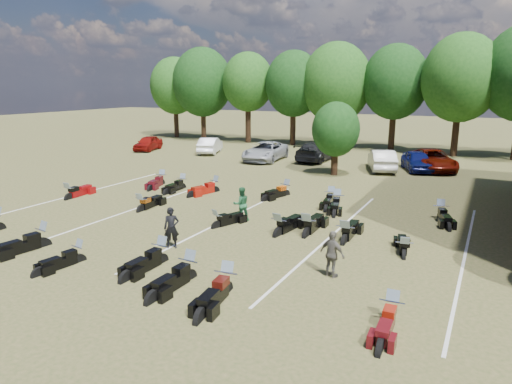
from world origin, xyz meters
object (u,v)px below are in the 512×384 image
Objects in this scene: car_0 at (148,143)px; motorcycle_0 at (43,247)px; motorcycle_3 at (161,263)px; person_green at (241,204)px; person_grey at (332,254)px; car_4 at (417,161)px; motorcycle_14 at (162,185)px; motorcycle_7 at (69,199)px; person_black at (171,228)px.

car_0 is 26.09m from motorcycle_0.
person_green is at bearing 90.55° from motorcycle_3.
motorcycle_3 is at bearing 45.28° from person_green.
person_grey is 10.99m from motorcycle_0.
person_green is (-5.12, -16.48, 0.07)m from car_4.
car_4 is at bearing -70.75° from person_grey.
car_4 is 2.70× the size of person_grey.
car_0 is 31.42m from person_grey.
car_4 is 1.73× the size of motorcycle_0.
person_green is 6.95m from person_grey.
motorcycle_14 is at bearing -72.97° from person_green.
car_4 reaches higher than motorcycle_14.
car_0 is 0.94× the size of car_4.
motorcycle_0 reaches higher than motorcycle_7.
motorcycle_0 is (13.79, -22.14, -0.67)m from car_0.
car_0 is at bearing 129.33° from motorcycle_0.
motorcycle_0 is 1.04× the size of motorcycle_7.
person_grey is at bearing -111.21° from car_4.
motorcycle_14 is (2.07, 5.22, 0.00)m from motorcycle_7.
motorcycle_14 is at bearing 113.10° from motorcycle_0.
motorcycle_14 is at bearing -116.60° from motorcycle_7.
motorcycle_0 is at bearing 170.72° from person_black.
motorcycle_7 is at bearing 155.14° from motorcycle_3.
motorcycle_0 is 1.05× the size of motorcycle_14.
person_green is at bearing 59.58° from motorcycle_0.
motorcycle_0 is (-5.05, -6.51, -0.78)m from person_green.
car_0 is 2.52× the size of person_green.
motorcycle_14 is at bearing -13.68° from person_grey.
person_black reaches higher than person_green.
person_grey reaches higher than motorcycle_7.
car_0 reaches higher than motorcycle_14.
motorcycle_3 is 1.01× the size of motorcycle_7.
person_green is 10.24m from motorcycle_7.
person_green reaches higher than car_0.
motorcycle_0 reaches higher than motorcycle_14.
motorcycle_14 is at bearing 129.41° from motorcycle_3.
motorcycle_0 is at bearing 7.41° from person_green.
person_black is at bearing 19.97° from person_grey.
motorcycle_7 is (-9.59, 3.43, -0.79)m from person_black.
person_grey is 0.66× the size of motorcycle_3.
car_0 is 1.71× the size of motorcycle_14.
motorcycle_7 is (8.68, -16.51, -0.67)m from car_0.
person_grey is (0.52, -20.55, 0.06)m from car_4.
person_black is 0.65× the size of motorcycle_0.
car_4 is (23.96, 0.85, 0.04)m from car_0.
motorcycle_14 is at bearing 95.48° from person_black.
person_black is (18.26, -19.94, 0.12)m from car_0.
person_black is 6.22m from person_grey.
motorcycle_3 is at bearing 16.49° from motorcycle_0.
car_0 is 1.62× the size of motorcycle_0.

